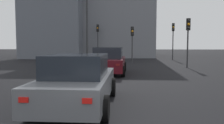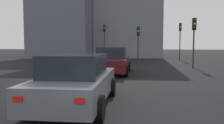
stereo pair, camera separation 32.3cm
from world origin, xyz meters
name	(u,v)px [view 1 (the left image)]	position (x,y,z in m)	size (l,w,h in m)	color
car_maroon_right_lead	(109,61)	(10.58, 1.52, 0.78)	(4.47, 2.14, 1.63)	#510F16
car_grey_right_second	(78,81)	(3.04, 1.83, 0.74)	(4.45, 2.02, 1.52)	slate
traffic_light_near_left	(173,34)	(23.67, -4.92, 3.03)	(0.32, 0.30, 4.23)	#2D2D30
traffic_light_near_right	(188,32)	(14.54, -4.25, 2.72)	(0.32, 0.28, 3.78)	#2D2D30
traffic_light_far_left	(98,34)	(25.69, 4.08, 3.08)	(0.32, 0.29, 4.30)	#2D2D30
traffic_light_far_right	(132,37)	(19.00, -0.11, 2.54)	(0.32, 0.30, 3.51)	#2D2D30
street_lamp_kerbside	(87,10)	(16.31, 3.84, 4.69)	(0.56, 0.36, 8.06)	#2D2D30
building_facade_left	(117,9)	(33.91, 2.00, 7.48)	(14.93, 10.70, 14.95)	slate
building_facade_center	(64,24)	(31.74, 10.00, 4.88)	(15.68, 7.67, 9.76)	slate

